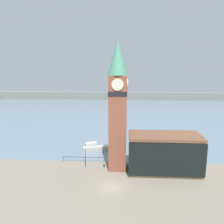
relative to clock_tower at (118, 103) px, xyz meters
The scene contains 9 objects.
ground_plane 15.54m from the clock_tower, 96.45° to the right, with size 160.00×160.00×0.00m, color gray.
water 64.52m from the clock_tower, 90.78° to the left, with size 160.00×120.00×0.00m.
far_shoreline 103.68m from the clock_tower, 90.48° to the left, with size 180.00×3.00×5.00m.
pier_railing 14.94m from the clock_tower, 159.39° to the left, with size 9.61×0.08×1.09m.
clock_tower is the anchor object (origin of this frame).
pier_building 13.45m from the clock_tower, ahead, with size 14.12×6.86×7.52m.
boat_near 17.35m from the clock_tower, 121.70° to the left, with size 6.55×3.41×2.04m.
mooring_bollard_near 13.51m from the clock_tower, 168.31° to the left, with size 0.32×0.32×0.62m.
lamp_post 12.44m from the clock_tower, behind, with size 0.32×0.32×4.39m.
Camera 1 is at (2.27, -34.23, 20.08)m, focal length 35.00 mm.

